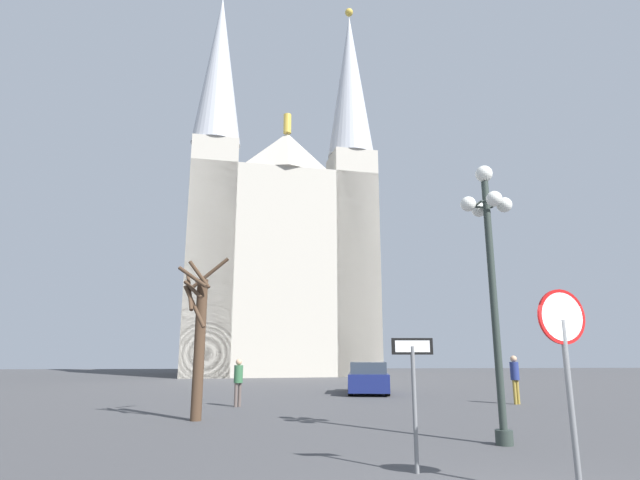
% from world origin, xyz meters
% --- Properties ---
extents(cathedral, '(18.13, 15.87, 35.73)m').
position_xyz_m(cathedral, '(-3.50, 40.79, 11.06)').
color(cathedral, '#BCB5A5').
rests_on(cathedral, ground).
extents(stop_sign, '(0.76, 0.18, 2.73)m').
position_xyz_m(stop_sign, '(0.71, 1.15, 1.91)').
color(stop_sign, slate).
rests_on(stop_sign, ground).
extents(one_way_arrow_sign, '(0.69, 0.07, 2.10)m').
position_xyz_m(one_way_arrow_sign, '(-1.02, 2.73, 1.37)').
color(one_way_arrow_sign, slate).
rests_on(one_way_arrow_sign, ground).
extents(street_lamp, '(1.20, 1.20, 6.11)m').
position_xyz_m(street_lamp, '(1.45, 5.03, 3.99)').
color(street_lamp, '#2D3833').
rests_on(street_lamp, ground).
extents(bare_tree, '(1.43, 1.46, 4.79)m').
position_xyz_m(bare_tree, '(-5.56, 9.44, 2.33)').
color(bare_tree, '#473323').
rests_on(bare_tree, ground).
extents(parked_car_near_navy, '(2.51, 4.61, 1.46)m').
position_xyz_m(parked_car_near_navy, '(1.04, 18.83, 0.69)').
color(parked_car_near_navy, navy).
rests_on(parked_car_near_navy, ground).
extents(pedestrian_walking, '(0.32, 0.32, 1.66)m').
position_xyz_m(pedestrian_walking, '(-4.67, 13.21, 1.00)').
color(pedestrian_walking, '#594C47').
rests_on(pedestrian_walking, ground).
extents(pedestrian_standing, '(0.32, 0.32, 1.77)m').
position_xyz_m(pedestrian_standing, '(5.67, 13.27, 1.08)').
color(pedestrian_standing, olive).
rests_on(pedestrian_standing, ground).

